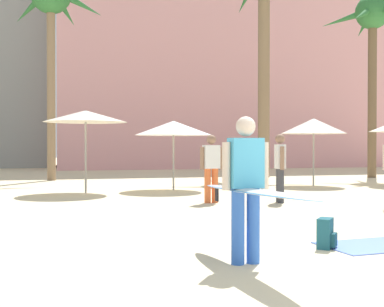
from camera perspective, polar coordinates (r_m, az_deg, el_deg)
hotel_pink at (r=37.69m, az=3.30°, el=10.81°), size 22.78×9.13×15.90m
palm_tree_left at (r=22.94m, az=-15.17°, el=15.20°), size 4.26×4.00×8.54m
palm_tree_center at (r=25.21m, az=19.16°, el=12.74°), size 4.17×4.42×8.17m
cafe_umbrella_0 at (r=16.09m, az=-11.58°, el=4.00°), size 2.52×2.52×2.50m
cafe_umbrella_1 at (r=19.11m, az=13.17°, el=2.94°), size 2.32×2.32×2.41m
cafe_umbrella_4 at (r=16.79m, az=-2.04°, el=2.80°), size 2.51×2.51×2.23m
beach_towel at (r=8.04m, az=20.07°, el=-9.37°), size 1.81×1.14×0.01m
backpack at (r=7.55m, az=14.46°, el=-8.52°), size 0.35×0.35×0.42m
person_far_right at (r=6.21m, az=6.27°, el=-3.58°), size 0.60×3.02×1.78m
person_mid_right at (r=13.25m, az=9.62°, el=-1.25°), size 0.30×0.61×1.72m
person_near_left at (r=13.02m, az=2.13°, el=-1.32°), size 0.61×0.27×1.70m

